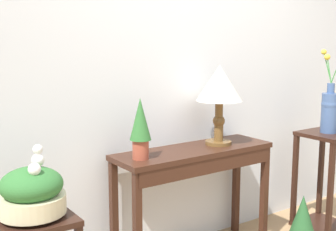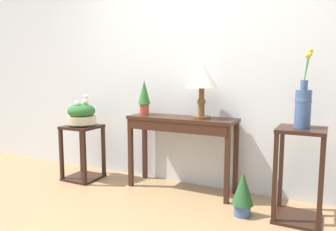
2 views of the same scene
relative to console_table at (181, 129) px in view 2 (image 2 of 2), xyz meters
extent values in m
cube|color=silver|center=(0.06, 0.29, 0.74)|extent=(9.00, 0.10, 2.80)
cube|color=#381E14|center=(0.00, 0.02, 0.11)|extent=(1.15, 0.36, 0.03)
cube|color=#381E14|center=(0.00, -0.14, 0.04)|extent=(1.09, 0.03, 0.10)
cube|color=#381E14|center=(-0.54, -0.13, -0.28)|extent=(0.04, 0.04, 0.75)
cube|color=#381E14|center=(0.54, -0.13, -0.28)|extent=(0.04, 0.04, 0.75)
cube|color=#381E14|center=(-0.54, 0.17, -0.28)|extent=(0.04, 0.04, 0.75)
cube|color=#381E14|center=(0.54, 0.17, -0.28)|extent=(0.04, 0.04, 0.75)
cylinder|color=brown|center=(0.22, 0.02, 0.14)|extent=(0.19, 0.19, 0.02)
cylinder|color=brown|center=(0.22, 0.02, 0.22)|extent=(0.06, 0.06, 0.14)
sphere|color=brown|center=(0.22, 0.02, 0.29)|extent=(0.09, 0.09, 0.09)
cylinder|color=brown|center=(0.22, 0.02, 0.37)|extent=(0.06, 0.06, 0.14)
cone|color=beige|center=(0.22, 0.02, 0.56)|extent=(0.32, 0.32, 0.25)
cylinder|color=#9E4733|center=(-0.44, 0.00, 0.19)|extent=(0.10, 0.10, 0.12)
cone|color=#2D662D|center=(-0.44, 0.00, 0.38)|extent=(0.13, 0.13, 0.26)
cube|color=black|center=(-1.18, -0.18, -0.04)|extent=(0.38, 0.38, 0.03)
cube|color=black|center=(-1.18, -0.18, -0.64)|extent=(0.38, 0.38, 0.03)
cube|color=black|center=(-1.35, -0.34, -0.34)|extent=(0.04, 0.03, 0.58)
cube|color=black|center=(-1.01, -0.34, -0.34)|extent=(0.04, 0.03, 0.58)
cube|color=black|center=(-1.35, -0.01, -0.34)|extent=(0.04, 0.04, 0.58)
cube|color=black|center=(-1.01, -0.01, -0.34)|extent=(0.04, 0.04, 0.58)
cylinder|color=beige|center=(-1.18, -0.18, -0.01)|extent=(0.15, 0.15, 0.02)
cylinder|color=beige|center=(-1.18, -0.18, 0.05)|extent=(0.33, 0.33, 0.09)
ellipsoid|color=#2D662D|center=(-1.18, -0.18, 0.15)|extent=(0.31, 0.31, 0.17)
cylinder|color=#2D662D|center=(-1.15, -0.16, 0.20)|extent=(0.06, 0.04, 0.22)
sphere|color=white|center=(-1.13, -0.15, 0.31)|extent=(0.05, 0.05, 0.05)
cylinder|color=#2D662D|center=(-1.16, -0.16, 0.18)|extent=(0.06, 0.04, 0.17)
sphere|color=white|center=(-1.13, -0.15, 0.26)|extent=(0.07, 0.07, 0.07)
cylinder|color=#2D662D|center=(-1.18, -0.21, 0.17)|extent=(0.01, 0.07, 0.15)
sphere|color=white|center=(-1.18, -0.24, 0.24)|extent=(0.06, 0.06, 0.06)
cube|color=black|center=(1.18, -0.19, 0.12)|extent=(0.38, 0.38, 0.03)
cube|color=black|center=(1.18, -0.19, -0.64)|extent=(0.38, 0.38, 0.03)
cube|color=black|center=(1.01, -0.36, -0.26)|extent=(0.03, 0.03, 0.73)
cube|color=black|center=(1.35, -0.36, -0.26)|extent=(0.04, 0.03, 0.73)
cube|color=black|center=(1.01, -0.02, -0.26)|extent=(0.03, 0.04, 0.73)
cube|color=black|center=(1.35, -0.02, -0.26)|extent=(0.04, 0.04, 0.73)
cylinder|color=#3D5684|center=(1.18, -0.19, 0.29)|extent=(0.13, 0.13, 0.31)
sphere|color=#3D5684|center=(1.18, -0.19, 0.36)|extent=(0.13, 0.13, 0.13)
cylinder|color=#3D5684|center=(1.18, -0.19, 0.48)|extent=(0.06, 0.06, 0.08)
cylinder|color=#387A38|center=(1.19, -0.14, 0.64)|extent=(0.04, 0.11, 0.24)
sphere|color=gold|center=(1.21, -0.09, 0.76)|extent=(0.04, 0.04, 0.04)
cylinder|color=#387A38|center=(1.19, -0.16, 0.62)|extent=(0.02, 0.07, 0.20)
sphere|color=gold|center=(1.19, -0.13, 0.72)|extent=(0.05, 0.05, 0.05)
cylinder|color=#387A38|center=(1.20, -0.21, 0.62)|extent=(0.04, 0.06, 0.20)
sphere|color=gold|center=(1.21, -0.24, 0.72)|extent=(0.04, 0.04, 0.04)
cylinder|color=#3D5684|center=(0.74, -0.32, -0.61)|extent=(0.14, 0.14, 0.11)
cone|color=#235128|center=(0.74, -0.32, -0.41)|extent=(0.19, 0.19, 0.29)
camera|label=1|loc=(-1.85, -2.33, 0.86)|focal=48.27mm
camera|label=2|loc=(1.40, -3.02, 0.57)|focal=34.67mm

